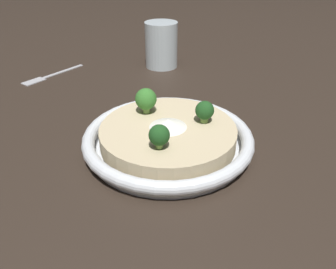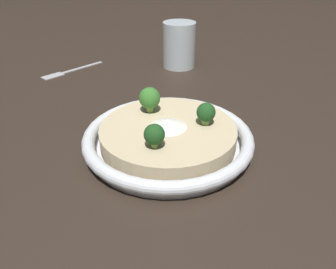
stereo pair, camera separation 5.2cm
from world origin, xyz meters
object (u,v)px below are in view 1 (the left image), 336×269
(risotto_bowl, at_px, (168,137))
(broccoli_back, at_px, (204,110))
(drinking_glass, at_px, (161,45))
(broccoli_front_left, at_px, (146,100))
(fork_utensil, at_px, (48,76))
(broccoli_right, at_px, (159,136))

(risotto_bowl, bearing_deg, broccoli_back, 92.99)
(broccoli_back, relative_size, drinking_glass, 0.32)
(broccoli_front_left, relative_size, fork_utensil, 0.29)
(risotto_bowl, relative_size, broccoli_front_left, 6.29)
(broccoli_back, bearing_deg, broccoli_front_left, -123.02)
(broccoli_front_left, height_order, drinking_glass, drinking_glass)
(broccoli_back, distance_m, broccoli_right, 0.11)
(broccoli_back, relative_size, fork_utensil, 0.25)
(drinking_glass, bearing_deg, broccoli_front_left, -18.51)
(risotto_bowl, height_order, broccoli_back, broccoli_back)
(fork_utensil, bearing_deg, broccoli_back, 87.09)
(broccoli_back, height_order, broccoli_right, same)
(drinking_glass, relative_size, fork_utensil, 0.77)
(broccoli_right, relative_size, fork_utensil, 0.25)
(risotto_bowl, height_order, fork_utensil, risotto_bowl)
(risotto_bowl, bearing_deg, fork_utensil, -152.09)
(broccoli_front_left, xyz_separation_m, broccoli_back, (0.05, 0.08, -0.00))
(broccoli_right, bearing_deg, drinking_glass, 165.41)
(risotto_bowl, height_order, drinking_glass, drinking_glass)
(broccoli_back, xyz_separation_m, drinking_glass, (-0.38, 0.03, -0.00))
(broccoli_front_left, relative_size, broccoli_right, 1.20)
(drinking_glass, height_order, fork_utensil, drinking_glass)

